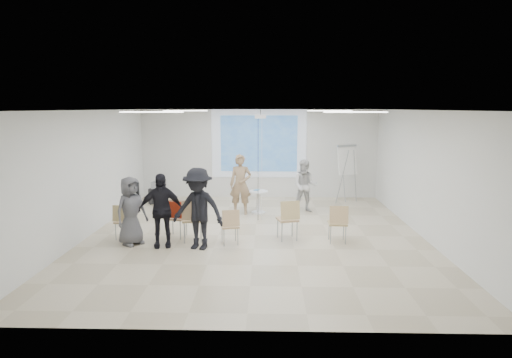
{
  "coord_description": "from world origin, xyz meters",
  "views": [
    {
      "loc": [
        0.29,
        -9.99,
        3.06
      ],
      "look_at": [
        0.0,
        0.8,
        1.25
      ],
      "focal_mm": 30.0,
      "sensor_mm": 36.0,
      "label": 1
    }
  ],
  "objects_px": {
    "chair_right_far": "(338,221)",
    "player_right": "(305,183)",
    "audience_left": "(161,205)",
    "audience_mid": "(198,203)",
    "pedestal_table": "(258,201)",
    "flipchart_easel": "(347,160)",
    "chair_left_inner": "(192,217)",
    "av_cart": "(158,194)",
    "laptop": "(193,218)",
    "chair_right_inner": "(288,217)",
    "chair_left_mid": "(175,215)",
    "player_left": "(241,180)",
    "audience_outer": "(131,207)",
    "chair_far_left": "(123,219)",
    "chair_center": "(230,224)"
  },
  "relations": [
    {
      "from": "player_right",
      "to": "chair_far_left",
      "type": "relative_size",
      "value": 2.05
    },
    {
      "from": "chair_right_inner",
      "to": "audience_mid",
      "type": "xyz_separation_m",
      "value": [
        -1.99,
        -0.65,
        0.45
      ]
    },
    {
      "from": "chair_left_inner",
      "to": "chair_right_inner",
      "type": "bearing_deg",
      "value": -5.36
    },
    {
      "from": "chair_far_left",
      "to": "audience_mid",
      "type": "xyz_separation_m",
      "value": [
        1.87,
        -0.61,
        0.52
      ]
    },
    {
      "from": "laptop",
      "to": "audience_left",
      "type": "height_order",
      "value": "audience_left"
    },
    {
      "from": "chair_left_mid",
      "to": "chair_left_inner",
      "type": "relative_size",
      "value": 0.94
    },
    {
      "from": "chair_right_far",
      "to": "audience_mid",
      "type": "bearing_deg",
      "value": -169.54
    },
    {
      "from": "audience_mid",
      "to": "chair_right_inner",
      "type": "bearing_deg",
      "value": 34.09
    },
    {
      "from": "av_cart",
      "to": "chair_left_mid",
      "type": "bearing_deg",
      "value": -59.17
    },
    {
      "from": "pedestal_table",
      "to": "chair_center",
      "type": "xyz_separation_m",
      "value": [
        -0.57,
        -2.92,
        0.11
      ]
    },
    {
      "from": "player_left",
      "to": "chair_left_mid",
      "type": "bearing_deg",
      "value": -119.49
    },
    {
      "from": "chair_left_mid",
      "to": "flipchart_easel",
      "type": "bearing_deg",
      "value": 52.25
    },
    {
      "from": "pedestal_table",
      "to": "player_right",
      "type": "height_order",
      "value": "player_right"
    },
    {
      "from": "chair_far_left",
      "to": "chair_right_far",
      "type": "relative_size",
      "value": 0.94
    },
    {
      "from": "chair_left_inner",
      "to": "audience_left",
      "type": "bearing_deg",
      "value": -160.19
    },
    {
      "from": "pedestal_table",
      "to": "chair_right_inner",
      "type": "height_order",
      "value": "chair_right_inner"
    },
    {
      "from": "chair_center",
      "to": "laptop",
      "type": "distance_m",
      "value": 0.95
    },
    {
      "from": "player_left",
      "to": "audience_mid",
      "type": "distance_m",
      "value": 3.23
    },
    {
      "from": "player_right",
      "to": "chair_right_far",
      "type": "xyz_separation_m",
      "value": [
        0.49,
        -2.98,
        -0.33
      ]
    },
    {
      "from": "av_cart",
      "to": "audience_mid",
      "type": "bearing_deg",
      "value": -54.63
    },
    {
      "from": "chair_left_inner",
      "to": "chair_far_left",
      "type": "bearing_deg",
      "value": 166.22
    },
    {
      "from": "player_left",
      "to": "chair_left_mid",
      "type": "height_order",
      "value": "player_left"
    },
    {
      "from": "chair_right_inner",
      "to": "audience_mid",
      "type": "distance_m",
      "value": 2.14
    },
    {
      "from": "chair_right_far",
      "to": "chair_left_mid",
      "type": "bearing_deg",
      "value": 177.38
    },
    {
      "from": "chair_right_far",
      "to": "audience_left",
      "type": "xyz_separation_m",
      "value": [
        -3.95,
        -0.33,
        0.42
      ]
    },
    {
      "from": "chair_right_far",
      "to": "audience_outer",
      "type": "xyz_separation_m",
      "value": [
        -4.66,
        -0.2,
        0.34
      ]
    },
    {
      "from": "player_left",
      "to": "chair_left_inner",
      "type": "bearing_deg",
      "value": -108.4
    },
    {
      "from": "laptop",
      "to": "chair_left_inner",
      "type": "bearing_deg",
      "value": 88.23
    },
    {
      "from": "chair_right_inner",
      "to": "audience_outer",
      "type": "relative_size",
      "value": 0.55
    },
    {
      "from": "flipchart_easel",
      "to": "av_cart",
      "type": "relative_size",
      "value": 2.6
    },
    {
      "from": "chair_center",
      "to": "av_cart",
      "type": "relative_size",
      "value": 1.14
    },
    {
      "from": "chair_right_far",
      "to": "player_right",
      "type": "bearing_deg",
      "value": 101.25
    },
    {
      "from": "chair_right_far",
      "to": "laptop",
      "type": "height_order",
      "value": "chair_right_far"
    },
    {
      "from": "chair_right_inner",
      "to": "chair_left_mid",
      "type": "bearing_deg",
      "value": 163.01
    },
    {
      "from": "chair_left_mid",
      "to": "av_cart",
      "type": "distance_m",
      "value": 3.84
    },
    {
      "from": "av_cart",
      "to": "audience_outer",
      "type": "bearing_deg",
      "value": -73.03
    },
    {
      "from": "av_cart",
      "to": "chair_left_inner",
      "type": "bearing_deg",
      "value": -54.55
    },
    {
      "from": "chair_center",
      "to": "flipchart_easel",
      "type": "relative_size",
      "value": 0.44
    },
    {
      "from": "audience_left",
      "to": "audience_mid",
      "type": "distance_m",
      "value": 0.86
    },
    {
      "from": "flipchart_easel",
      "to": "chair_left_inner",
      "type": "bearing_deg",
      "value": -159.4
    },
    {
      "from": "chair_left_inner",
      "to": "chair_right_far",
      "type": "bearing_deg",
      "value": -9.86
    },
    {
      "from": "audience_left",
      "to": "audience_outer",
      "type": "bearing_deg",
      "value": 159.79
    },
    {
      "from": "player_right",
      "to": "chair_left_inner",
      "type": "height_order",
      "value": "player_right"
    },
    {
      "from": "audience_outer",
      "to": "chair_right_far",
      "type": "bearing_deg",
      "value": -49.37
    },
    {
      "from": "chair_left_inner",
      "to": "av_cart",
      "type": "height_order",
      "value": "chair_left_inner"
    },
    {
      "from": "chair_left_inner",
      "to": "audience_mid",
      "type": "xyz_separation_m",
      "value": [
        0.22,
        -0.49,
        0.42
      ]
    },
    {
      "from": "pedestal_table",
      "to": "flipchart_easel",
      "type": "distance_m",
      "value": 3.34
    },
    {
      "from": "chair_far_left",
      "to": "chair_left_inner",
      "type": "bearing_deg",
      "value": -2.13
    },
    {
      "from": "player_right",
      "to": "chair_far_left",
      "type": "bearing_deg",
      "value": -140.25
    },
    {
      "from": "chair_center",
      "to": "audience_mid",
      "type": "relative_size",
      "value": 0.41
    }
  ]
}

